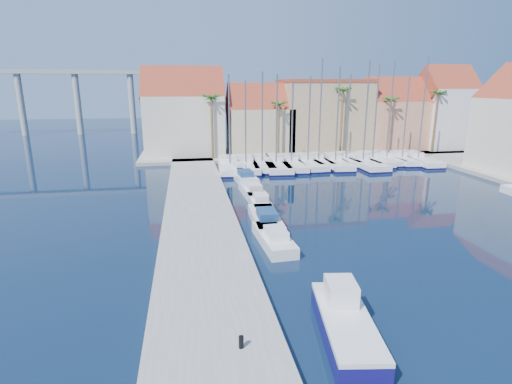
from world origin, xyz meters
TOP-DOWN VIEW (x-y plane):
  - ground at (0.00, 0.00)m, footprint 260.00×260.00m
  - quay_west at (-9.00, 13.50)m, footprint 6.00×77.00m
  - shore_north at (10.00, 48.00)m, footprint 54.00×16.00m
  - bollard at (-7.94, -3.02)m, footprint 0.22×0.22m
  - fishing_boat at (-3.12, -2.35)m, footprint 3.03×6.56m
  - motorboat_west_0 at (-3.95, 8.77)m, footprint 2.23×6.02m
  - motorboat_west_1 at (-3.69, 13.07)m, footprint 2.33×6.66m
  - motorboat_west_2 at (-3.31, 17.91)m, footprint 1.79×5.36m
  - motorboat_west_3 at (-3.26, 22.10)m, footprint 2.22×6.16m
  - motorboat_west_4 at (-3.17, 28.76)m, footprint 2.64×6.91m
  - motorboat_west_5 at (-3.37, 33.42)m, footprint 2.42×6.98m
  - sailboat_0 at (-4.14, 35.75)m, footprint 3.94×11.95m
  - sailboat_1 at (-1.99, 35.87)m, footprint 3.72×11.61m
  - sailboat_2 at (0.35, 36.31)m, footprint 3.65×10.96m
  - sailboat_3 at (2.18, 35.72)m, footprint 4.11×12.22m
  - sailboat_4 at (4.32, 35.76)m, footprint 3.54×11.09m
  - sailboat_5 at (6.64, 35.88)m, footprint 3.40×10.81m
  - sailboat_6 at (8.54, 36.74)m, footprint 2.55×9.08m
  - sailboat_7 at (10.64, 35.59)m, footprint 3.55×10.85m
  - sailboat_8 at (12.68, 36.75)m, footprint 2.24×8.19m
  - sailboat_9 at (14.49, 35.21)m, footprint 3.39×11.97m
  - sailboat_10 at (16.58, 36.48)m, footprint 3.00×10.00m
  - sailboat_11 at (18.92, 36.67)m, footprint 2.59×8.85m
  - sailboat_12 at (21.11, 36.13)m, footprint 2.93×8.83m
  - sailboat_13 at (23.22, 35.58)m, footprint 2.97×10.65m
  - building_0 at (-10.00, 47.00)m, footprint 12.30×9.00m
  - building_1 at (2.00, 47.00)m, footprint 10.30×8.00m
  - building_2 at (13.00, 48.00)m, footprint 14.20×10.20m
  - building_3 at (25.00, 47.00)m, footprint 10.30×8.00m
  - building_4 at (34.00, 46.00)m, footprint 8.30×8.00m
  - palm_0 at (-6.00, 42.00)m, footprint 2.60×2.60m
  - palm_1 at (4.00, 42.00)m, footprint 2.60×2.60m
  - palm_2 at (14.00, 42.00)m, footprint 2.60×2.60m
  - palm_3 at (22.00, 42.00)m, footprint 2.60×2.60m
  - palm_4 at (30.00, 42.00)m, footprint 2.60×2.60m
  - viaduct at (-39.07, 82.00)m, footprint 48.00×2.20m

SIDE VIEW (x-z plane):
  - ground at x=0.00m, z-range 0.00..0.00m
  - quay_west at x=-9.00m, z-range 0.00..0.50m
  - shore_north at x=10.00m, z-range 0.00..0.50m
  - motorboat_west_0 at x=-3.95m, z-range -0.19..1.21m
  - motorboat_west_2 at x=-3.31m, z-range -0.19..1.21m
  - motorboat_west_4 at x=-3.17m, z-range -0.19..1.21m
  - motorboat_west_5 at x=-3.37m, z-range -0.19..1.21m
  - motorboat_west_1 at x=-3.69m, z-range -0.19..1.21m
  - motorboat_west_3 at x=-3.26m, z-range -0.19..1.21m
  - sailboat_1 at x=-1.99m, z-range -5.27..6.38m
  - sailboat_3 at x=2.18m, z-range -5.68..6.81m
  - sailboat_4 at x=4.32m, z-range -5.19..6.32m
  - sailboat_0 at x=-4.14m, z-range -5.65..6.77m
  - sailboat_5 at x=6.64m, z-range -5.54..6.68m
  - sailboat_2 at x=0.35m, z-range -5.83..6.98m
  - sailboat_9 at x=14.49m, z-range -6.53..7.69m
  - sailboat_7 at x=10.64m, z-range -6.17..7.34m
  - sailboat_12 at x=21.11m, z-range -5.49..6.70m
  - sailboat_10 at x=16.58m, z-range -6.35..7.57m
  - sailboat_13 at x=23.22m, z-range -6.87..8.08m
  - sailboat_8 at x=12.68m, z-range -5.66..6.90m
  - sailboat_6 at x=8.54m, z-range -6.66..7.93m
  - sailboat_11 at x=18.92m, z-range -6.54..7.82m
  - fishing_boat at x=-3.12m, z-range -0.37..1.84m
  - bollard at x=-7.94m, z-range 0.50..1.04m
  - building_1 at x=2.00m, z-range -0.20..10.80m
  - building_3 at x=25.00m, z-range -0.14..11.86m
  - building_2 at x=13.00m, z-range 0.51..12.01m
  - building_0 at x=-10.00m, z-range -0.23..13.27m
  - building_4 at x=34.00m, z-range -0.03..13.97m
  - palm_1 at x=4.00m, z-range 3.56..12.71m
  - palm_3 at x=22.00m, z-range 3.78..13.43m
  - palm_0 at x=-6.00m, z-range 4.00..14.15m
  - palm_4 at x=30.00m, z-range 4.22..14.87m
  - palm_2 at x=14.00m, z-range 4.44..15.59m
  - viaduct at x=-39.07m, z-range 3.02..17.47m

